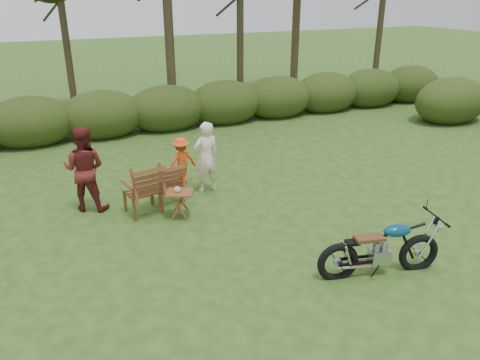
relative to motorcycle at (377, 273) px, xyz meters
name	(u,v)px	position (x,y,z in m)	size (l,w,h in m)	color
ground	(322,270)	(-0.76, 0.41, 0.00)	(80.00, 80.00, 0.00)	#264617
tree_line	(170,1)	(-0.26, 10.14, 3.81)	(22.52, 11.62, 8.14)	#392F1F
motorcycle	(377,273)	(0.00, 0.00, 0.00)	(1.91, 0.73, 1.09)	#0B6498
lawn_chair_right	(167,201)	(-2.30, 3.99, 0.00)	(0.61, 0.61, 0.89)	brown
lawn_chair_left	(144,212)	(-2.87, 3.66, 0.00)	(0.73, 0.73, 1.06)	#5C3517
side_table	(180,204)	(-2.27, 3.15, 0.27)	(0.53, 0.44, 0.54)	brown
cup	(177,190)	(-2.30, 3.15, 0.59)	(0.12, 0.12, 0.10)	#F1DDC7
adult_a	(207,191)	(-1.34, 4.15, 0.00)	(0.58, 0.38, 1.58)	#F7DECB
adult_b	(90,208)	(-3.86, 4.29, 0.00)	(0.84, 0.66, 1.73)	maroon
child	(182,184)	(-1.72, 4.77, 0.00)	(0.72, 0.41, 1.11)	#EE4D16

